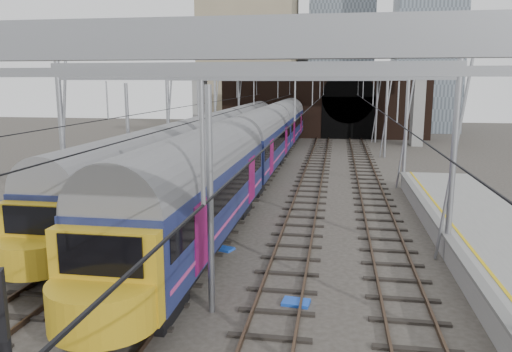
# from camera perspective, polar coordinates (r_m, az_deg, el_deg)

# --- Properties ---
(ground) EXTENTS (160.00, 160.00, 0.00)m
(ground) POSITION_cam_1_polar(r_m,az_deg,el_deg) (14.52, -7.08, -18.54)
(ground) COLOR #38332D
(ground) RESTS_ON ground
(tracks) EXTENTS (14.40, 80.00, 0.22)m
(tracks) POSITION_cam_1_polar(r_m,az_deg,el_deg) (28.27, 1.44, -3.72)
(tracks) COLOR #4C3828
(tracks) RESTS_ON ground
(overhead_line) EXTENTS (16.80, 80.00, 8.00)m
(overhead_line) POSITION_cam_1_polar(r_m,az_deg,el_deg) (33.82, 3.01, 9.87)
(overhead_line) COLOR gray
(overhead_line) RESTS_ON ground
(retaining_wall) EXTENTS (28.00, 2.75, 9.00)m
(retaining_wall) POSITION_cam_1_polar(r_m,az_deg,el_deg) (64.16, 7.25, 8.21)
(retaining_wall) COLOR black
(retaining_wall) RESTS_ON ground
(overbridge) EXTENTS (28.00, 3.00, 9.25)m
(overbridge) POSITION_cam_1_polar(r_m,az_deg,el_deg) (58.24, 5.69, 10.89)
(overbridge) COLOR gray
(overbridge) RESTS_ON ground
(city_skyline) EXTENTS (37.50, 27.50, 60.00)m
(city_skyline) POSITION_cam_1_polar(r_m,az_deg,el_deg) (83.22, 8.92, 17.54)
(city_skyline) COLOR tan
(city_skyline) RESTS_ON ground
(train_main) EXTENTS (3.00, 69.29, 5.09)m
(train_main) POSITION_cam_1_polar(r_m,az_deg,el_deg) (46.20, 2.12, 5.19)
(train_main) COLOR black
(train_main) RESTS_ON ground
(train_second) EXTENTS (2.68, 62.09, 4.66)m
(train_second) POSITION_cam_1_polar(r_m,az_deg,el_deg) (46.56, -2.85, 4.99)
(train_second) COLOR black
(train_second) RESTS_ON ground
(equip_cover_a) EXTENTS (0.94, 0.72, 0.10)m
(equip_cover_a) POSITION_cam_1_polar(r_m,az_deg,el_deg) (16.69, 4.59, -14.20)
(equip_cover_a) COLOR blue
(equip_cover_a) RESTS_ON ground
(equip_cover_b) EXTENTS (0.95, 0.81, 0.09)m
(equip_cover_b) POSITION_cam_1_polar(r_m,az_deg,el_deg) (21.59, -3.67, -8.29)
(equip_cover_b) COLOR blue
(equip_cover_b) RESTS_ON ground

